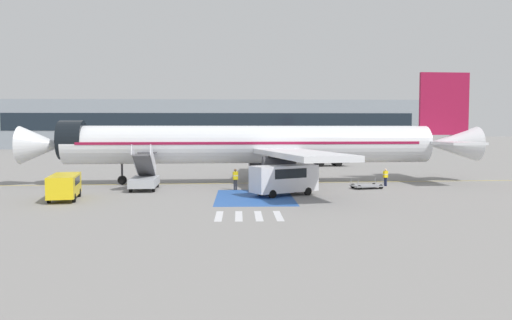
% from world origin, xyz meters
% --- Properties ---
extents(ground_plane, '(600.00, 600.00, 0.00)m').
position_xyz_m(ground_plane, '(0.00, 0.00, 0.00)').
color(ground_plane, gray).
extents(apron_leadline_yellow, '(78.99, 5.11, 0.01)m').
position_xyz_m(apron_leadline_yellow, '(-1.86, 0.96, 0.00)').
color(apron_leadline_yellow, gold).
rests_on(apron_leadline_yellow, ground_plane).
extents(apron_stand_patch_blue, '(5.93, 9.37, 0.01)m').
position_xyz_m(apron_stand_patch_blue, '(-1.86, -9.19, 0.00)').
color(apron_stand_patch_blue, '#2856A8').
rests_on(apron_stand_patch_blue, ground_plane).
extents(apron_walkway_bar_0, '(0.44, 3.60, 0.01)m').
position_xyz_m(apron_walkway_bar_0, '(-4.26, -17.45, 0.00)').
color(apron_walkway_bar_0, silver).
rests_on(apron_walkway_bar_0, ground_plane).
extents(apron_walkway_bar_1, '(0.44, 3.60, 0.01)m').
position_xyz_m(apron_walkway_bar_1, '(-3.06, -17.45, 0.00)').
color(apron_walkway_bar_1, silver).
rests_on(apron_walkway_bar_1, ground_plane).
extents(apron_walkway_bar_2, '(0.44, 3.60, 0.01)m').
position_xyz_m(apron_walkway_bar_2, '(-1.86, -17.45, 0.00)').
color(apron_walkway_bar_2, silver).
rests_on(apron_walkway_bar_2, ground_plane).
extents(apron_walkway_bar_3, '(0.44, 3.60, 0.01)m').
position_xyz_m(apron_walkway_bar_3, '(-0.66, -17.45, 0.00)').
color(apron_walkway_bar_3, silver).
rests_on(apron_walkway_bar_3, ground_plane).
extents(airliner, '(44.68, 31.87, 10.90)m').
position_xyz_m(airliner, '(-1.21, 1.00, 3.75)').
color(airliner, silver).
rests_on(airliner, ground_plane).
extents(boarding_stairs_forward, '(2.49, 5.34, 4.01)m').
position_xyz_m(boarding_stairs_forward, '(-11.23, -3.99, 0.99)').
color(boarding_stairs_forward, '#ADB2BA').
rests_on(boarding_stairs_forward, ground_plane).
extents(fuel_tanker, '(10.40, 3.34, 3.56)m').
position_xyz_m(fuel_tanker, '(7.53, 22.92, 1.80)').
color(fuel_tanker, '#38383D').
rests_on(fuel_tanker, ground_plane).
extents(service_van_0, '(5.65, 4.26, 2.40)m').
position_xyz_m(service_van_0, '(0.54, -8.17, 1.42)').
color(service_van_0, silver).
rests_on(service_van_0, ground_plane).
extents(service_van_1, '(2.77, 5.25, 1.88)m').
position_xyz_m(service_van_1, '(-16.01, -10.07, 1.14)').
color(service_van_1, yellow).
rests_on(service_van_1, ground_plane).
extents(baggage_cart, '(2.87, 2.06, 0.87)m').
position_xyz_m(baggage_cart, '(8.27, -3.92, 0.26)').
color(baggage_cart, gray).
rests_on(baggage_cart, ground_plane).
extents(ground_crew_0, '(0.49, 0.39, 1.62)m').
position_xyz_m(ground_crew_0, '(10.49, -2.02, 0.92)').
color(ground_crew_0, '#191E38').
rests_on(ground_crew_0, ground_plane).
extents(ground_crew_1, '(0.48, 0.37, 1.84)m').
position_xyz_m(ground_crew_1, '(-3.35, -4.49, 1.07)').
color(ground_crew_1, '#2D2D33').
rests_on(ground_crew_1, ground_plane).
extents(terminal_building, '(111.83, 12.10, 13.00)m').
position_xyz_m(terminal_building, '(-10.75, 89.70, 6.50)').
color(terminal_building, '#89939E').
rests_on(terminal_building, ground_plane).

